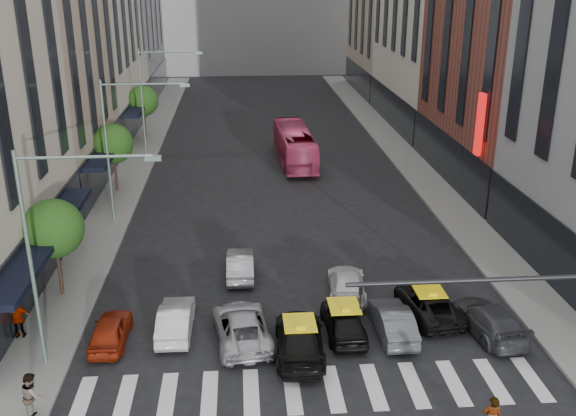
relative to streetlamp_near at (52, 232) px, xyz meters
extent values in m
plane|color=black|center=(10.04, -4.00, -5.90)|extent=(160.00, 160.00, 0.00)
cube|color=slate|center=(-1.46, 26.00, -5.83)|extent=(3.00, 96.00, 0.15)
cube|color=slate|center=(21.54, 26.00, -5.83)|extent=(3.00, 96.00, 0.15)
cube|color=tan|center=(-6.96, 24.00, 6.10)|extent=(8.00, 16.00, 24.00)
cube|color=brown|center=(27.04, 23.00, 7.10)|extent=(8.00, 18.00, 26.00)
cylinder|color=black|center=(-1.76, 6.00, -4.18)|extent=(0.18, 0.18, 3.15)
sphere|color=#163F12|center=(-1.76, 6.00, -2.24)|extent=(2.88, 2.88, 2.88)
cylinder|color=black|center=(-1.76, 22.00, -4.18)|extent=(0.18, 0.18, 3.15)
sphere|color=#163F12|center=(-1.76, 22.00, -2.24)|extent=(2.88, 2.88, 2.88)
cylinder|color=black|center=(-1.76, 38.00, -4.18)|extent=(0.18, 0.18, 3.15)
sphere|color=#163F12|center=(-1.76, 38.00, -2.24)|extent=(2.88, 2.88, 2.88)
cylinder|color=gray|center=(-0.96, 0.00, -1.25)|extent=(0.16, 0.16, 9.00)
cylinder|color=gray|center=(1.54, 0.00, 2.95)|extent=(5.00, 0.12, 0.12)
cube|color=gray|center=(4.04, 0.00, 2.85)|extent=(0.60, 0.25, 0.18)
cylinder|color=gray|center=(-0.96, 16.00, -1.25)|extent=(0.16, 0.16, 9.00)
cylinder|color=gray|center=(1.54, 16.00, 2.95)|extent=(5.00, 0.12, 0.12)
cube|color=gray|center=(4.04, 16.00, 2.85)|extent=(0.60, 0.25, 0.18)
cylinder|color=gray|center=(-0.96, 32.00, -1.25)|extent=(0.16, 0.16, 9.00)
cylinder|color=gray|center=(1.54, 32.00, 2.95)|extent=(5.00, 0.12, 0.12)
cube|color=gray|center=(4.04, 32.00, 2.85)|extent=(0.60, 0.25, 0.18)
cylinder|color=black|center=(15.54, -5.00, -0.10)|extent=(10.00, 0.16, 0.16)
imported|color=black|center=(11.04, -5.00, -0.60)|extent=(0.13, 0.16, 0.80)
cube|color=red|center=(22.64, 16.00, 0.10)|extent=(0.30, 0.70, 4.00)
imported|color=maroon|center=(1.44, 1.49, -5.28)|extent=(1.55, 3.72, 1.26)
imported|color=silver|center=(4.20, 2.15, -5.23)|extent=(1.49, 4.13, 1.35)
imported|color=#A5A6AB|center=(7.14, 1.30, -5.21)|extent=(2.90, 5.22, 1.38)
imported|color=black|center=(9.56, 0.04, -5.18)|extent=(2.29, 5.11, 1.45)
imported|color=black|center=(11.65, 1.41, -5.20)|extent=(1.77, 4.16, 1.40)
imported|color=#474A4F|center=(13.84, 1.24, -5.23)|extent=(1.51, 4.14, 1.35)
imported|color=black|center=(15.87, 2.75, -5.26)|extent=(2.65, 4.84, 1.29)
imported|color=#38393F|center=(18.12, 1.04, -5.24)|extent=(2.49, 4.82, 1.34)
imported|color=#A4A4A9|center=(7.11, 7.64, -5.24)|extent=(1.41, 4.03, 1.33)
imported|color=silver|center=(12.41, 5.07, -5.27)|extent=(2.24, 4.56, 1.27)
imported|color=#C33963|center=(11.85, 28.71, -4.40)|extent=(2.94, 10.89, 3.01)
imported|color=gray|center=(15.44, -6.17, -4.13)|extent=(0.73, 0.55, 1.82)
imported|color=gray|center=(-0.36, -3.55, -4.83)|extent=(0.96, 1.08, 1.85)
imported|color=gray|center=(-2.56, 2.03, -4.81)|extent=(1.13, 0.51, 1.89)
camera|label=1|loc=(7.26, -23.24, 9.42)|focal=40.00mm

